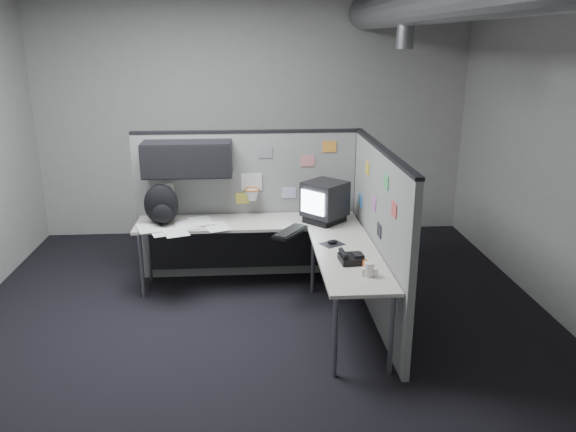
{
  "coord_description": "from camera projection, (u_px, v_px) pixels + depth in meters",
  "views": [
    {
      "loc": [
        -0.07,
        -4.58,
        2.54
      ],
      "look_at": [
        0.28,
        0.35,
        0.98
      ],
      "focal_mm": 35.0,
      "sensor_mm": 36.0,
      "label": 1
    }
  ],
  "objects": [
    {
      "name": "keyboard",
      "position": [
        290.0,
        232.0,
        5.45
      ],
      "size": [
        0.38,
        0.46,
        0.04
      ],
      "rotation": [
        0.0,
        0.0,
        0.21
      ],
      "color": "black",
      "rests_on": "desk"
    },
    {
      "name": "backpack",
      "position": [
        161.0,
        205.0,
        5.67
      ],
      "size": [
        0.38,
        0.36,
        0.42
      ],
      "rotation": [
        0.0,
        0.0,
        -0.15
      ],
      "color": "black",
      "rests_on": "desk"
    },
    {
      "name": "papers",
      "position": [
        182.0,
        227.0,
        5.61
      ],
      "size": [
        0.98,
        0.71,
        0.02
      ],
      "rotation": [
        0.0,
        0.0,
        0.34
      ],
      "color": "white",
      "rests_on": "desk"
    },
    {
      "name": "cup",
      "position": [
        369.0,
        269.0,
        4.47
      ],
      "size": [
        0.1,
        0.1,
        0.11
      ],
      "primitive_type": "cylinder",
      "rotation": [
        0.0,
        0.0,
        -0.17
      ],
      "color": "beige",
      "rests_on": "desk"
    },
    {
      "name": "mouse",
      "position": [
        332.0,
        243.0,
        5.17
      ],
      "size": [
        0.25,
        0.23,
        0.04
      ],
      "rotation": [
        0.0,
        0.0,
        -0.28
      ],
      "color": "black",
      "rests_on": "desk"
    },
    {
      "name": "bottles",
      "position": [
        368.0,
        269.0,
        4.52
      ],
      "size": [
        0.14,
        0.17,
        0.09
      ],
      "rotation": [
        0.0,
        0.0,
        -0.02
      ],
      "color": "silver",
      "rests_on": "desk"
    },
    {
      "name": "phone",
      "position": [
        351.0,
        258.0,
        4.75
      ],
      "size": [
        0.21,
        0.23,
        0.1
      ],
      "rotation": [
        0.0,
        0.0,
        -0.08
      ],
      "color": "black",
      "rests_on": "desk"
    },
    {
      "name": "partition_back",
      "position": [
        233.0,
        190.0,
        5.98
      ],
      "size": [
        2.44,
        0.42,
        1.63
      ],
      "color": "gray",
      "rests_on": "ground"
    },
    {
      "name": "desk",
      "position": [
        273.0,
        240.0,
        5.62
      ],
      "size": [
        2.31,
        2.11,
        0.73
      ],
      "color": "beige",
      "rests_on": "ground"
    },
    {
      "name": "monitor",
      "position": [
        325.0,
        201.0,
        5.75
      ],
      "size": [
        0.53,
        0.53,
        0.43
      ],
      "rotation": [
        0.0,
        0.0,
        -0.02
      ],
      "color": "black",
      "rests_on": "desk"
    },
    {
      "name": "partition_right",
      "position": [
        378.0,
        235.0,
        5.16
      ],
      "size": [
        0.07,
        2.23,
        1.63
      ],
      "color": "gray",
      "rests_on": "ground"
    },
    {
      "name": "room",
      "position": [
        326.0,
        96.0,
        4.54
      ],
      "size": [
        5.62,
        5.62,
        3.22
      ],
      "color": "black",
      "rests_on": "ground"
    }
  ]
}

